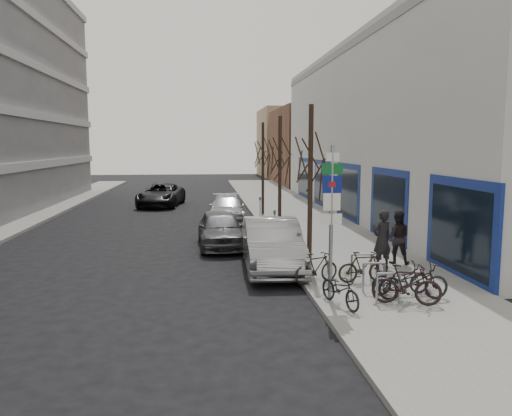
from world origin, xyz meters
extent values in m
plane|color=black|center=(0.00, 0.00, 0.00)|extent=(120.00, 120.00, 0.00)
cube|color=slate|center=(4.50, 10.00, 0.07)|extent=(5.00, 70.00, 0.15)
cube|color=#B7B7B2|center=(17.00, 16.00, 5.00)|extent=(20.00, 32.00, 10.00)
cube|color=brown|center=(13.00, 40.00, 4.00)|extent=(12.00, 14.00, 8.00)
cube|color=#937A5B|center=(13.50, 55.00, 4.50)|extent=(13.00, 12.00, 9.00)
cylinder|color=gray|center=(2.40, 0.00, 2.10)|extent=(0.10, 0.10, 4.20)
cube|color=white|center=(2.40, -0.03, 3.90)|extent=(0.35, 0.03, 0.22)
cube|color=#0C5926|center=(2.40, -0.03, 3.60)|extent=(0.55, 0.03, 0.28)
cube|color=navy|center=(2.40, -0.03, 3.20)|extent=(0.50, 0.03, 0.45)
cube|color=maroon|center=(2.40, -0.04, 3.20)|extent=(0.18, 0.02, 0.14)
cube|color=white|center=(2.40, -0.03, 2.75)|extent=(0.45, 0.03, 0.45)
cube|color=white|center=(2.40, -0.03, 2.30)|extent=(0.55, 0.03, 0.28)
cylinder|color=gray|center=(3.50, -0.50, 0.55)|extent=(0.06, 0.06, 0.80)
cylinder|color=gray|center=(4.10, -0.50, 0.55)|extent=(0.06, 0.06, 0.80)
cylinder|color=gray|center=(3.80, -0.50, 0.95)|extent=(0.60, 0.06, 0.06)
cylinder|color=gray|center=(3.50, 0.60, 0.55)|extent=(0.06, 0.06, 0.80)
cylinder|color=gray|center=(4.10, 0.60, 0.55)|extent=(0.06, 0.06, 0.80)
cylinder|color=gray|center=(3.80, 0.60, 0.95)|extent=(0.60, 0.06, 0.06)
cylinder|color=gray|center=(3.50, 1.70, 0.55)|extent=(0.06, 0.06, 0.80)
cylinder|color=gray|center=(4.10, 1.70, 0.55)|extent=(0.06, 0.06, 0.80)
cylinder|color=gray|center=(3.80, 1.70, 0.95)|extent=(0.60, 0.06, 0.06)
cylinder|color=black|center=(2.60, 3.50, 2.75)|extent=(0.16, 0.16, 5.50)
cylinder|color=black|center=(2.60, 10.00, 2.75)|extent=(0.16, 0.16, 5.50)
cylinder|color=black|center=(2.60, 16.50, 2.75)|extent=(0.16, 0.16, 5.50)
cylinder|color=gray|center=(2.15, 3.00, 0.70)|extent=(0.05, 0.05, 1.10)
cube|color=#3F3F44|center=(2.15, 3.00, 1.33)|extent=(0.10, 0.08, 0.18)
cylinder|color=gray|center=(2.15, 8.50, 0.70)|extent=(0.05, 0.05, 1.10)
cube|color=#3F3F44|center=(2.15, 8.50, 1.33)|extent=(0.10, 0.08, 0.18)
cylinder|color=gray|center=(2.15, 14.00, 0.70)|extent=(0.05, 0.05, 1.10)
cube|color=#3F3F44|center=(2.15, 14.00, 1.33)|extent=(0.10, 0.08, 0.18)
imported|color=black|center=(2.54, -0.53, 0.65)|extent=(0.98, 1.72, 1.01)
imported|color=black|center=(4.23, -0.63, 0.68)|extent=(1.83, 1.05, 1.06)
imported|color=black|center=(4.43, 0.26, 0.66)|extent=(1.69, 0.61, 1.02)
imported|color=black|center=(2.41, 1.59, 0.62)|extent=(1.60, 1.04, 0.94)
imported|color=black|center=(4.57, -0.24, 0.73)|extent=(1.90, 0.59, 1.16)
imported|color=black|center=(3.80, 1.52, 0.63)|extent=(1.59, 0.57, 0.95)
imported|color=#9D9DA2|center=(1.40, 3.94, 0.85)|extent=(1.96, 5.23, 1.71)
imported|color=#505055|center=(-0.20, 7.90, 0.76)|extent=(1.96, 4.51, 1.51)
imported|color=#9B9CA0|center=(0.41, 14.90, 0.70)|extent=(2.26, 4.93, 1.40)
imported|color=black|center=(-3.79, 22.29, 0.78)|extent=(3.32, 5.91, 1.56)
imported|color=black|center=(4.90, 3.00, 1.13)|extent=(0.84, 0.70, 1.97)
imported|color=black|center=(5.70, 3.71, 1.08)|extent=(0.80, 0.66, 1.85)
camera|label=1|loc=(-0.88, -12.48, 4.20)|focal=35.00mm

